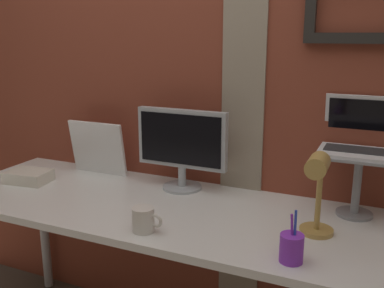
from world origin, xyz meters
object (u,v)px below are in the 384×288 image
object	(u,v)px
laptop	(362,136)
coffee_mug	(144,220)
desk_lamp	(317,187)
pen_cup	(292,248)
monitor	(182,143)
whiteboard_panel	(98,148)

from	to	relation	value
laptop	coffee_mug	bearing A→B (deg)	-142.43
laptop	coffee_mug	size ratio (longest dim) A/B	2.58
desk_lamp	coffee_mug	distance (m)	0.62
laptop	desk_lamp	distance (m)	0.37
coffee_mug	pen_cup	bearing A→B (deg)	0.01
monitor	coffee_mug	size ratio (longest dim) A/B	3.60
pen_cup	coffee_mug	xyz separation A→B (m)	(-0.53, -0.00, -0.00)
laptop	whiteboard_panel	distance (m)	1.24
monitor	desk_lamp	xyz separation A→B (m)	(0.64, -0.28, -0.02)
monitor	laptop	distance (m)	0.76
monitor	coffee_mug	world-z (taller)	monitor
monitor	laptop	size ratio (longest dim) A/B	1.40
whiteboard_panel	pen_cup	bearing A→B (deg)	-24.22
desk_lamp	pen_cup	xyz separation A→B (m)	(-0.04, -0.19, -0.15)
whiteboard_panel	desk_lamp	world-z (taller)	desk_lamp
whiteboard_panel	pen_cup	size ratio (longest dim) A/B	1.79
laptop	coffee_mug	world-z (taller)	laptop
laptop	whiteboard_panel	bearing A→B (deg)	-178.18
monitor	coffee_mug	distance (m)	0.50
whiteboard_panel	coffee_mug	bearing A→B (deg)	-41.49
laptop	pen_cup	world-z (taller)	laptop
monitor	desk_lamp	bearing A→B (deg)	-23.33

